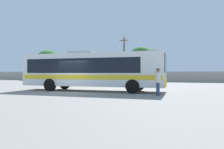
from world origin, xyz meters
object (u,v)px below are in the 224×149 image
(parked_car_second_white, at_px, (94,77))
(roadside_tree_midleft, at_px, (103,59))
(utility_pole_near, at_px, (124,58))
(roadside_tree_midright, at_px, (141,57))
(parked_car_leftmost_red, at_px, (63,77))
(attendant_by_bus_door, at_px, (158,80))
(roadside_tree_left, at_px, (48,60))
(roadside_tree_right, at_px, (154,57))
(coach_bus_white_yellow, at_px, (91,70))

(parked_car_second_white, relative_size, roadside_tree_midleft, 0.73)
(utility_pole_near, distance_m, roadside_tree_midright, 3.24)
(parked_car_leftmost_red, height_order, roadside_tree_midleft, roadside_tree_midleft)
(utility_pole_near, bearing_deg, attendant_by_bus_door, -69.00)
(attendant_by_bus_door, height_order, roadside_tree_midleft, roadside_tree_midleft)
(roadside_tree_left, xyz_separation_m, roadside_tree_midright, (20.91, -0.30, 0.10))
(parked_car_leftmost_red, distance_m, roadside_tree_left, 11.29)
(utility_pole_near, xyz_separation_m, roadside_tree_right, (5.50, 0.84, 0.13))
(roadside_tree_right, bearing_deg, utility_pole_near, -171.32)
(coach_bus_white_yellow, distance_m, roadside_tree_right, 24.05)
(utility_pole_near, distance_m, roadside_tree_left, 17.70)
(coach_bus_white_yellow, height_order, roadside_tree_left, roadside_tree_left)
(parked_car_leftmost_red, bearing_deg, roadside_tree_midright, 27.56)
(coach_bus_white_yellow, relative_size, attendant_by_bus_door, 6.69)
(roadside_tree_left, relative_size, roadside_tree_midleft, 1.07)
(roadside_tree_right, bearing_deg, roadside_tree_midleft, 164.80)
(roadside_tree_midright, bearing_deg, coach_bus_white_yellow, -88.78)
(coach_bus_white_yellow, relative_size, roadside_tree_left, 1.85)
(roadside_tree_midleft, distance_m, roadside_tree_midright, 9.74)
(parked_car_second_white, bearing_deg, parked_car_leftmost_red, -174.47)
(attendant_by_bus_door, relative_size, parked_car_second_white, 0.40)
(coach_bus_white_yellow, relative_size, utility_pole_near, 1.45)
(parked_car_second_white, bearing_deg, roadside_tree_right, 35.77)
(attendant_by_bus_door, relative_size, roadside_tree_right, 0.31)
(roadside_tree_midleft, xyz_separation_m, roadside_tree_midright, (9.05, -3.58, -0.18))
(parked_car_second_white, height_order, roadside_tree_midleft, roadside_tree_midleft)
(utility_pole_near, distance_m, roadside_tree_midleft, 7.03)
(coach_bus_white_yellow, height_order, roadside_tree_midleft, roadside_tree_midleft)
(parked_car_second_white, distance_m, roadside_tree_left, 15.82)
(parked_car_second_white, xyz_separation_m, roadside_tree_right, (9.14, 6.59, 3.67))
(parked_car_leftmost_red, height_order, utility_pole_near, utility_pole_near)
(attendant_by_bus_door, bearing_deg, utility_pole_near, 111.00)
(parked_car_leftmost_red, bearing_deg, parked_car_second_white, 5.53)
(coach_bus_white_yellow, distance_m, roadside_tree_left, 31.99)
(attendant_by_bus_door, bearing_deg, coach_bus_white_yellow, 161.48)
(attendant_by_bus_door, bearing_deg, parked_car_second_white, 124.53)
(coach_bus_white_yellow, relative_size, roadside_tree_right, 2.05)
(parked_car_leftmost_red, bearing_deg, roadside_tree_left, 139.52)
(parked_car_second_white, distance_m, roadside_tree_midright, 9.85)
(roadside_tree_left, relative_size, roadside_tree_midright, 1.03)
(utility_pole_near, bearing_deg, parked_car_second_white, -122.35)
(roadside_tree_left, bearing_deg, roadside_tree_midleft, 15.43)
(parked_car_second_white, height_order, roadside_tree_right, roadside_tree_right)
(coach_bus_white_yellow, bearing_deg, parked_car_leftmost_red, 128.47)
(parked_car_leftmost_red, distance_m, roadside_tree_midleft, 11.53)
(coach_bus_white_yellow, xyz_separation_m, parked_car_leftmost_red, (-13.25, 16.68, -1.03))
(parked_car_second_white, relative_size, utility_pole_near, 0.54)
(attendant_by_bus_door, xyz_separation_m, roadside_tree_midleft, (-15.41, 28.88, 3.55))
(roadside_tree_midright, relative_size, roadside_tree_right, 1.08)
(roadside_tree_midleft, bearing_deg, roadside_tree_left, -164.57)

